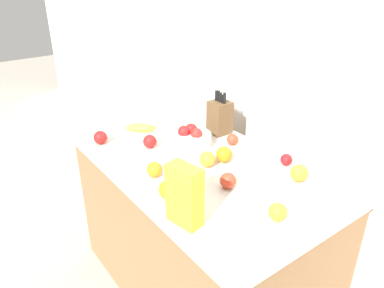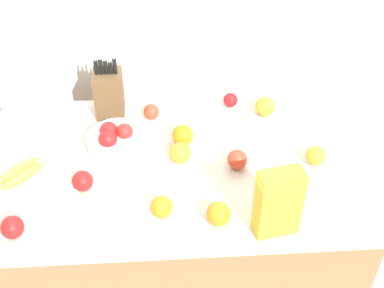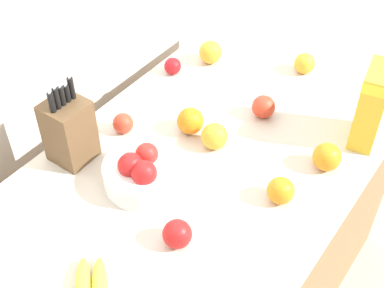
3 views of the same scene
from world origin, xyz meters
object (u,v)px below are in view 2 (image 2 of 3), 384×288
knife_block (109,93)px  apple_middle (237,159)px  apple_leftmost (12,227)px  orange_front_right (265,106)px  banana_bunch (21,173)px  orange_near_bowl (316,155)px  apple_front (151,112)px  fruit_bowl (116,141)px  orange_mid_left (162,207)px  orange_mid_right (219,214)px  orange_front_center (183,135)px  cereal_box (279,200)px  orange_front_left (180,153)px  apple_rightmost (83,181)px  apple_rear (231,100)px

knife_block → apple_middle: 0.64m
apple_leftmost → orange_front_right: 1.16m
banana_bunch → orange_near_bowl: bearing=0.4°
apple_front → orange_near_bowl: orange_near_bowl is taller
knife_block → fruit_bowl: size_ratio=1.32×
banana_bunch → orange_mid_left: bearing=-22.7°
orange_mid_right → apple_leftmost: bearing=-178.9°
orange_near_bowl → orange_front_center: bearing=163.9°
banana_bunch → apple_middle: apple_middle is taller
fruit_bowl → banana_bunch: 0.39m
apple_middle → apple_leftmost: 0.86m
orange_front_center → orange_mid_left: size_ratio=1.10×
cereal_box → orange_front_right: cereal_box is taller
orange_front_left → apple_rightmost: bearing=-160.5°
orange_near_bowl → orange_mid_left: size_ratio=0.98×
orange_mid_left → cereal_box: bearing=-13.1°
apple_rightmost → orange_front_left: 0.39m
knife_block → orange_mid_right: 0.78m
orange_mid_right → orange_mid_left: bearing=166.2°
cereal_box → apple_middle: size_ratio=3.38×
orange_near_bowl → apple_rightmost: bearing=-174.5°
cereal_box → fruit_bowl: cereal_box is taller
apple_front → fruit_bowl: bearing=-125.5°
apple_front → apple_leftmost: 0.79m
cereal_box → orange_front_right: bearing=73.1°
orange_mid_right → banana_bunch: bearing=159.6°
orange_front_right → banana_bunch: bearing=-161.8°
apple_rightmost → orange_mid_left: bearing=-26.7°
apple_rightmost → orange_mid_left: (0.29, -0.15, 0.00)m
orange_front_left → orange_mid_left: orange_front_left is taller
apple_rear → orange_front_right: bearing=-26.9°
orange_near_bowl → orange_front_left: 0.53m
apple_middle → orange_mid_left: (-0.30, -0.23, 0.00)m
orange_front_center → apple_rightmost: bearing=-148.6°
knife_block → apple_rightmost: knife_block is taller
fruit_bowl → orange_front_left: (0.26, -0.08, -0.00)m
orange_front_left → orange_mid_right: (0.12, -0.33, 0.00)m
apple_middle → orange_mid_right: orange_mid_right is taller
apple_front → orange_mid_right: bearing=-69.1°
apple_rear → orange_near_bowl: 0.49m
banana_bunch → apple_leftmost: size_ratio=2.38×
apple_front → apple_rightmost: bearing=-122.0°
apple_front → orange_front_right: (0.50, -0.01, 0.01)m
apple_middle → orange_mid_right: (-0.10, -0.28, 0.00)m
fruit_bowl → cereal_box: bearing=-38.5°
apple_rear → orange_front_center: (-0.23, -0.24, 0.01)m
apple_leftmost → orange_front_center: size_ratio=0.92×
banana_bunch → apple_rightmost: (0.25, -0.08, 0.02)m
apple_rightmost → orange_front_right: orange_front_right is taller
apple_middle → orange_front_center: bearing=143.3°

